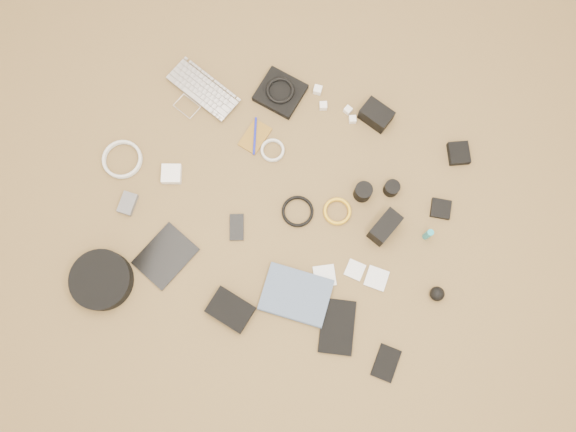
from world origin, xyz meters
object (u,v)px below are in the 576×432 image
(tablet, at_px, (166,256))
(paperback, at_px, (289,319))
(headphone_case, at_px, (102,280))
(dslr_camera, at_px, (376,115))
(laptop, at_px, (196,97))
(phone, at_px, (237,227))

(tablet, distance_m, paperback, 0.53)
(headphone_case, relative_size, paperback, 0.92)
(dslr_camera, bearing_deg, paperback, -75.77)
(laptop, relative_size, paperback, 1.22)
(dslr_camera, xyz_separation_m, phone, (-0.41, -0.59, -0.03))
(dslr_camera, bearing_deg, laptop, -149.03)
(dslr_camera, bearing_deg, headphone_case, -110.22)
(dslr_camera, bearing_deg, phone, -102.96)
(paperback, bearing_deg, headphone_case, 94.95)
(laptop, height_order, dslr_camera, dslr_camera)
(laptop, relative_size, tablet, 1.44)
(phone, bearing_deg, paperback, -60.86)
(tablet, xyz_separation_m, headphone_case, (-0.20, -0.16, 0.03))
(laptop, bearing_deg, tablet, -58.89)
(tablet, distance_m, phone, 0.29)
(dslr_camera, xyz_separation_m, headphone_case, (-0.83, -0.93, -0.00))
(dslr_camera, height_order, headphone_case, dslr_camera)
(laptop, xyz_separation_m, tablet, (0.09, -0.66, -0.01))
(phone, xyz_separation_m, paperback, (0.29, -0.28, 0.01))
(dslr_camera, distance_m, headphone_case, 1.25)
(phone, bearing_deg, dslr_camera, 38.43)
(headphone_case, bearing_deg, phone, 38.54)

